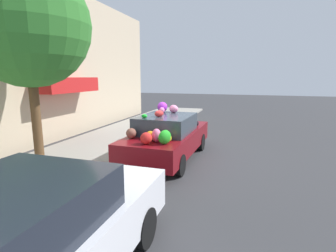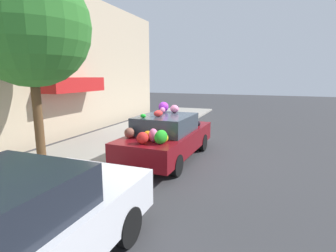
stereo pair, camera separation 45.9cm
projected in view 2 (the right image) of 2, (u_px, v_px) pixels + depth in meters
ground_plane at (169, 158)px, 8.08m from camera, size 60.00×60.00×0.00m
sidewalk_curb at (96, 148)px, 9.02m from camera, size 24.00×3.20×0.10m
building_facade at (40, 63)px, 9.29m from camera, size 18.00×1.20×5.96m
street_tree at (30, 27)px, 6.63m from camera, size 3.08×3.08×5.17m
fire_hydrant at (141, 130)px, 10.11m from camera, size 0.20×0.20×0.70m
art_car at (167, 136)px, 7.91m from camera, size 4.10×1.78×1.69m
parked_car_plain at (2, 236)px, 2.92m from camera, size 4.07×1.88×1.44m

